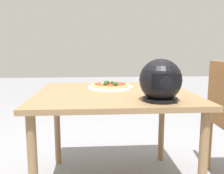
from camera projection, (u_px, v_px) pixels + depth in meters
name	position (u px, v px, depth m)	size (l,w,h in m)	color
dining_table	(114.00, 103.00, 1.66)	(1.03, 0.95, 0.70)	olive
pizza_plate	(110.00, 87.00, 1.80)	(0.33, 0.33, 0.01)	white
pizza	(110.00, 85.00, 1.79)	(0.27, 0.27, 0.05)	tan
motorcycle_helmet	(161.00, 81.00, 1.34)	(0.23, 0.23, 0.23)	black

